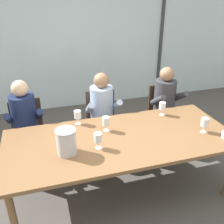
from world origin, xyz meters
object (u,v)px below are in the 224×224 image
at_px(chair_left_of_center, 101,116).
at_px(wine_glass_by_right_taster, 162,106).
at_px(person_charcoal_jacket, 167,102).
at_px(person_pale_blue_shirt, 103,110).
at_px(person_navy_polo, 25,120).
at_px(ice_bucket_primary, 66,141).
at_px(wine_glass_near_bucket, 78,115).
at_px(wine_glass_by_left_taster, 98,138).
at_px(dining_table, 121,142).
at_px(wine_glass_spare_empty, 205,123).
at_px(chair_center, 163,108).
at_px(wine_glass_center_pour, 106,121).
at_px(chair_near_curtain, 29,127).

height_order(chair_left_of_center, wine_glass_by_right_taster, wine_glass_by_right_taster).
bearing_deg(person_charcoal_jacket, person_pale_blue_shirt, 175.34).
xyz_separation_m(chair_left_of_center, person_navy_polo, (-1.05, -0.15, 0.17)).
relative_size(ice_bucket_primary, wine_glass_near_bucket, 1.52).
distance_m(wine_glass_by_left_taster, wine_glass_by_right_taster, 1.10).
relative_size(dining_table, wine_glass_by_left_taster, 14.49).
xyz_separation_m(wine_glass_by_left_taster, wine_glass_by_right_taster, (0.97, 0.51, 0.00)).
height_order(chair_left_of_center, ice_bucket_primary, ice_bucket_primary).
relative_size(person_charcoal_jacket, wine_glass_spare_empty, 6.86).
relative_size(wine_glass_by_left_taster, wine_glass_by_right_taster, 1.00).
xyz_separation_m(chair_center, person_navy_polo, (-2.05, -0.14, 0.17)).
height_order(chair_center, wine_glass_by_left_taster, wine_glass_by_left_taster).
relative_size(dining_table, person_navy_polo, 2.11).
distance_m(chair_center, ice_bucket_primary, 1.99).
distance_m(dining_table, wine_glass_center_pour, 0.29).
distance_m(person_pale_blue_shirt, wine_glass_center_pour, 0.66).
distance_m(person_charcoal_jacket, wine_glass_spare_empty, 0.99).
relative_size(dining_table, wine_glass_center_pour, 14.49).
bearing_deg(person_pale_blue_shirt, dining_table, -88.37).
bearing_deg(wine_glass_center_pour, person_charcoal_jacket, 29.24).
xyz_separation_m(wine_glass_near_bucket, wine_glass_center_pour, (0.28, -0.25, 0.00)).
bearing_deg(chair_left_of_center, person_pale_blue_shirt, -90.24).
bearing_deg(wine_glass_spare_empty, dining_table, 170.82).
bearing_deg(wine_glass_by_left_taster, chair_near_curtain, 123.86).
height_order(chair_center, ice_bucket_primary, ice_bucket_primary).
xyz_separation_m(dining_table, ice_bucket_primary, (-0.61, -0.12, 0.19)).
distance_m(dining_table, person_charcoal_jacket, 1.30).
xyz_separation_m(chair_near_curtain, chair_left_of_center, (1.03, 0.03, 0.00)).
height_order(person_navy_polo, person_pale_blue_shirt, same).
distance_m(person_navy_polo, wine_glass_spare_empty, 2.20).
xyz_separation_m(person_pale_blue_shirt, ice_bucket_primary, (-0.62, -0.94, 0.18)).
height_order(person_navy_polo, ice_bucket_primary, person_navy_polo).
xyz_separation_m(wine_glass_by_left_taster, wine_glass_near_bucket, (-0.11, 0.58, 0.00)).
bearing_deg(wine_glass_by_right_taster, chair_left_of_center, 138.02).
distance_m(dining_table, chair_center, 1.42).
height_order(person_navy_polo, wine_glass_near_bucket, person_navy_polo).
height_order(dining_table, chair_center, chair_center).
xyz_separation_m(chair_near_curtain, wine_glass_by_right_taster, (1.69, -0.56, 0.33)).
xyz_separation_m(person_pale_blue_shirt, wine_glass_by_left_taster, (-0.30, -0.95, 0.16)).
height_order(chair_near_curtain, chair_center, same).
bearing_deg(person_navy_polo, wine_glass_by_right_taster, -18.05).
xyz_separation_m(dining_table, person_navy_polo, (-1.03, 0.82, 0.01)).
distance_m(chair_center, person_navy_polo, 2.06).
xyz_separation_m(person_pale_blue_shirt, person_charcoal_jacket, (0.99, 0.00, 0.00)).
height_order(person_navy_polo, wine_glass_by_left_taster, person_navy_polo).
bearing_deg(person_charcoal_jacket, person_navy_polo, 175.34).
relative_size(person_pale_blue_shirt, wine_glass_near_bucket, 6.86).
bearing_deg(ice_bucket_primary, wine_glass_by_right_taster, 21.23).
relative_size(wine_glass_by_left_taster, wine_glass_near_bucket, 1.00).
bearing_deg(chair_center, person_charcoal_jacket, -103.29).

